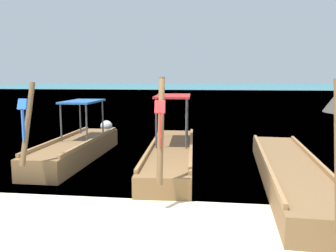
# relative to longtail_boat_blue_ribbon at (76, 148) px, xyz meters

# --- Properties ---
(ground) EXTENTS (120.00, 120.00, 0.00)m
(ground) POSITION_rel_longtail_boat_blue_ribbon_xyz_m (2.99, -4.26, -0.35)
(ground) COLOR beige
(sea_water) EXTENTS (120.00, 120.00, 0.00)m
(sea_water) POSITION_rel_longtail_boat_blue_ribbon_xyz_m (2.99, 56.84, -0.35)
(sea_water) COLOR #147A89
(sea_water) RESTS_ON ground
(longtail_boat_blue_ribbon) EXTENTS (1.19, 5.62, 2.42)m
(longtail_boat_blue_ribbon) POSITION_rel_longtail_boat_blue_ribbon_xyz_m (0.00, 0.00, 0.00)
(longtail_boat_blue_ribbon) COLOR brown
(longtail_boat_blue_ribbon) RESTS_ON ground
(longtail_boat_red_ribbon) EXTENTS (1.57, 6.89, 2.54)m
(longtail_boat_red_ribbon) POSITION_rel_longtail_boat_blue_ribbon_xyz_m (2.95, -0.04, -0.04)
(longtail_boat_red_ribbon) COLOR brown
(longtail_boat_red_ribbon) RESTS_ON ground
(longtail_boat_violet_ribbon) EXTENTS (1.58, 7.41, 2.53)m
(longtail_boat_violet_ribbon) POSITION_rel_longtail_boat_blue_ribbon_xyz_m (6.00, -1.59, -0.08)
(longtail_boat_violet_ribbon) COLOR brown
(longtail_boat_violet_ribbon) RESTS_ON ground
(mooring_buoy_near) EXTENTS (0.54, 0.54, 0.54)m
(mooring_buoy_near) POSITION_rel_longtail_boat_blue_ribbon_xyz_m (-0.67, 5.26, -0.08)
(mooring_buoy_near) COLOR white
(mooring_buoy_near) RESTS_ON sea_water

